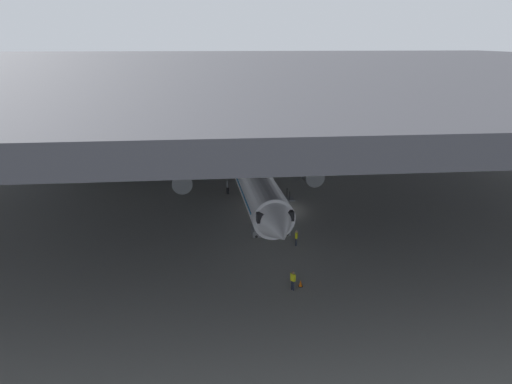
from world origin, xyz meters
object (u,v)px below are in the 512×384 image
Objects in this scene: crew_worker_by_stairs at (296,237)px; boarding_stairs at (271,227)px; traffic_cone_orange at (300,283)px; crew_worker_near_nose at (293,279)px; airplane_main at (250,172)px; airplane_distant at (124,140)px.

boarding_stairs is at bearing 125.66° from crew_worker_by_stairs.
crew_worker_by_stairs is at bearing 82.30° from traffic_cone_orange.
crew_worker_near_nose is (0.37, -10.98, 0.24)m from boarding_stairs.
traffic_cone_orange is at bearing -83.97° from boarding_stairs.
airplane_main is 24.39× the size of crew_worker_by_stairs.
airplane_main is 66.24× the size of traffic_cone_orange.
boarding_stairs reaches higher than crew_worker_by_stairs.
airplane_distant is at bearing 116.20° from crew_worker_near_nose.
airplane_distant is 57.64× the size of traffic_cone_orange.
boarding_stairs reaches higher than crew_worker_near_nose.
boarding_stairs is at bearing 91.91° from crew_worker_near_nose.
airplane_main is at bearing 94.56° from crew_worker_near_nose.
crew_worker_by_stairs is at bearing -75.81° from airplane_main.
airplane_distant reaches higher than crew_worker_by_stairs.
airplane_main is at bearing 104.19° from crew_worker_by_stairs.
airplane_main reaches higher than traffic_cone_orange.
airplane_distant is (-20.83, 32.10, 2.62)m from boarding_stairs.
boarding_stairs is 8.05× the size of traffic_cone_orange.
airplane_main is 14.56m from crew_worker_by_stairs.
crew_worker_near_nose reaches higher than traffic_cone_orange.
boarding_stairs is 2.82× the size of crew_worker_near_nose.
airplane_distant reaches higher than crew_worker_near_nose.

